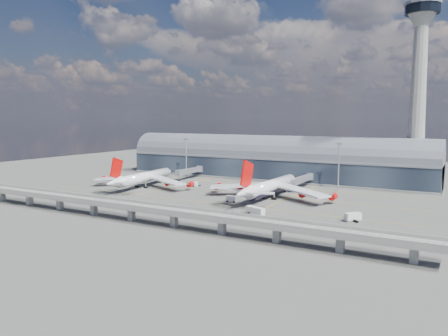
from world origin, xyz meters
The scene contains 20 objects.
ground centered at (0.00, 0.00, 0.00)m, with size 500.00×500.00×0.00m, color #474744.
taxi_lines centered at (0.00, 22.11, 0.01)m, with size 200.00×80.12×0.01m.
terminal centered at (0.00, 77.99, 11.34)m, with size 200.00×30.00×28.00m.
control_tower centered at (85.00, 83.00, 51.64)m, with size 19.00×19.00×103.00m.
guideway centered at (0.00, -55.00, 5.29)m, with size 220.00×8.50×7.20m.
floodlight_mast_left centered at (-50.00, 55.00, 13.63)m, with size 3.00×0.70×25.70m.
floodlight_mast_right centered at (50.00, 55.00, 13.63)m, with size 3.00×0.70×25.70m.
airliner_left centered at (-48.33, 9.17, 5.60)m, with size 61.17×64.33×19.60m.
airliner_right centered at (27.53, 14.04, 5.57)m, with size 64.69×67.59×21.50m.
jet_bridge_left centered at (-45.08, 53.12, 5.18)m, with size 4.40×28.00×7.25m.
jet_bridge_right centered at (31.04, 51.18, 5.18)m, with size 4.40×32.00×7.25m.
service_truck_0 centered at (-62.87, 6.90, 1.68)m, with size 4.01×8.21×3.26m.
service_truck_1 centered at (16.12, -4.01, 1.54)m, with size 5.32×2.74×3.05m.
service_truck_2 centered at (36.99, -22.49, 1.68)m, with size 9.22×5.43×3.22m.
service_truck_3 centered at (74.06, -13.85, 1.62)m, with size 6.12×6.66×3.17m.
service_truck_4 centered at (15.62, 30.37, 1.59)m, with size 4.09×5.94×3.15m.
service_truck_5 centered at (-24.01, 27.11, 1.30)m, with size 4.56×5.51×2.54m.
cargo_train_0 centered at (27.65, -38.99, 1.01)m, with size 8.84×2.90×1.94m.
cargo_train_1 centered at (31.08, -37.15, 0.81)m, with size 7.05×3.12×1.54m.
cargo_train_2 centered at (28.58, -29.38, 0.97)m, with size 8.34×4.71×1.85m.
Camera 1 is at (111.62, -180.14, 39.40)m, focal length 35.00 mm.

